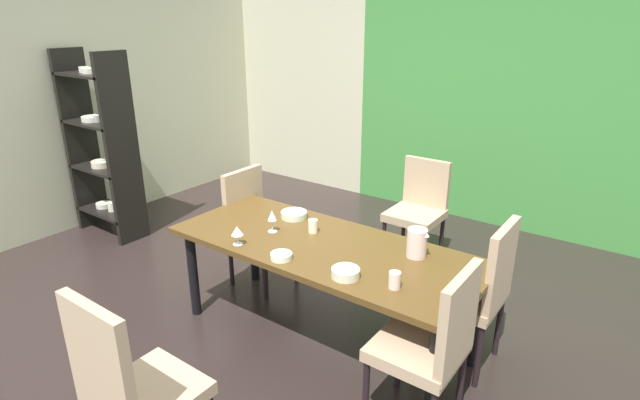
{
  "coord_description": "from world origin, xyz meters",
  "views": [
    {
      "loc": [
        2.2,
        -2.49,
        2.12
      ],
      "look_at": [
        0.19,
        0.26,
        0.85
      ],
      "focal_mm": 28.0,
      "sensor_mm": 36.0,
      "label": 1
    }
  ],
  "objects": [
    {
      "name": "ground_plane",
      "position": [
        0.0,
        0.0,
        -0.01
      ],
      "size": [
        5.73,
        5.38,
        0.02
      ],
      "primitive_type": "cube",
      "color": "#2B211F"
    },
    {
      "name": "back_panel_interior",
      "position": [
        -1.87,
        2.64,
        1.26
      ],
      "size": [
        1.98,
        0.1,
        2.52
      ],
      "primitive_type": "cube",
      "color": "beige",
      "rests_on": "ground_plane"
    },
    {
      "name": "garden_window_panel",
      "position": [
        0.99,
        2.64,
        1.26
      ],
      "size": [
        3.75,
        0.1,
        2.52
      ],
      "primitive_type": "cube",
      "color": "#428D3E",
      "rests_on": "ground_plane"
    },
    {
      "name": "left_interior_panel",
      "position": [
        -2.82,
        0.0,
        1.26
      ],
      "size": [
        0.1,
        5.38,
        2.52
      ],
      "primitive_type": "cube",
      "color": "beige",
      "rests_on": "ground_plane"
    },
    {
      "name": "dining_table",
      "position": [
        0.48,
        -0.1,
        0.64
      ],
      "size": [
        2.09,
        0.85,
        0.71
      ],
      "color": "#553B1A",
      "rests_on": "ground_plane"
    },
    {
      "name": "chair_right_far",
      "position": [
        1.41,
        0.23,
        0.55
      ],
      "size": [
        0.44,
        0.44,
        0.99
      ],
      "rotation": [
        0.0,
        0.0,
        1.57
      ],
      "color": "tan",
      "rests_on": "ground_plane"
    },
    {
      "name": "chair_right_near",
      "position": [
        1.41,
        -0.43,
        0.55
      ],
      "size": [
        0.44,
        0.44,
        0.98
      ],
      "rotation": [
        0.0,
        0.0,
        1.57
      ],
      "color": "tan",
      "rests_on": "ground_plane"
    },
    {
      "name": "chair_head_near",
      "position": [
        0.47,
        -1.55,
        0.57
      ],
      "size": [
        0.44,
        0.44,
        1.05
      ],
      "color": "tan",
      "rests_on": "ground_plane"
    },
    {
      "name": "chair_left_far",
      "position": [
        -0.44,
        0.23,
        0.54
      ],
      "size": [
        0.44,
        0.44,
        0.95
      ],
      "rotation": [
        0.0,
        0.0,
        -1.57
      ],
      "color": "tan",
      "rests_on": "ground_plane"
    },
    {
      "name": "chair_head_far",
      "position": [
        0.49,
        1.34,
        0.53
      ],
      "size": [
        0.44,
        0.45,
        0.93
      ],
      "rotation": [
        0.0,
        0.0,
        3.14
      ],
      "color": "tan",
      "rests_on": "ground_plane"
    },
    {
      "name": "display_shelf",
      "position": [
        -2.34,
        0.09,
        0.91
      ],
      "size": [
        0.76,
        0.33,
        1.82
      ],
      "color": "black",
      "rests_on": "ground_plane"
    },
    {
      "name": "wine_glass_right",
      "position": [
        0.08,
        -0.14,
        0.83
      ],
      "size": [
        0.07,
        0.07,
        0.16
      ],
      "color": "silver",
      "rests_on": "dining_table"
    },
    {
      "name": "wine_glass_front",
      "position": [
        0.03,
        -0.43,
        0.81
      ],
      "size": [
        0.08,
        0.08,
        0.13
      ],
      "color": "silver",
      "rests_on": "dining_table"
    },
    {
      "name": "serving_bowl_left",
      "position": [
        0.84,
        -0.38,
        0.74
      ],
      "size": [
        0.16,
        0.16,
        0.05
      ],
      "primitive_type": "cylinder",
      "color": "silver",
      "rests_on": "dining_table"
    },
    {
      "name": "serving_bowl_west",
      "position": [
        0.04,
        0.14,
        0.74
      ],
      "size": [
        0.19,
        0.19,
        0.05
      ],
      "primitive_type": "cylinder",
      "color": "beige",
      "rests_on": "dining_table"
    },
    {
      "name": "serving_bowl_near_shelf",
      "position": [
        0.39,
        -0.42,
        0.73
      ],
      "size": [
        0.13,
        0.13,
        0.04
      ],
      "primitive_type": "cylinder",
      "color": "white",
      "rests_on": "dining_table"
    },
    {
      "name": "cup_rear",
      "position": [
        0.31,
        0.01,
        0.76
      ],
      "size": [
        0.06,
        0.06,
        0.09
      ],
      "primitive_type": "cylinder",
      "color": "white",
      "rests_on": "dining_table"
    },
    {
      "name": "cup_near_window",
      "position": [
        1.12,
        -0.32,
        0.76
      ],
      "size": [
        0.07,
        0.07,
        0.1
      ],
      "primitive_type": "cylinder",
      "color": "silver",
      "rests_on": "dining_table"
    },
    {
      "name": "pitcher_east",
      "position": [
        1.05,
        0.1,
        0.81
      ],
      "size": [
        0.14,
        0.12,
        0.18
      ],
      "color": "silver",
      "rests_on": "dining_table"
    }
  ]
}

